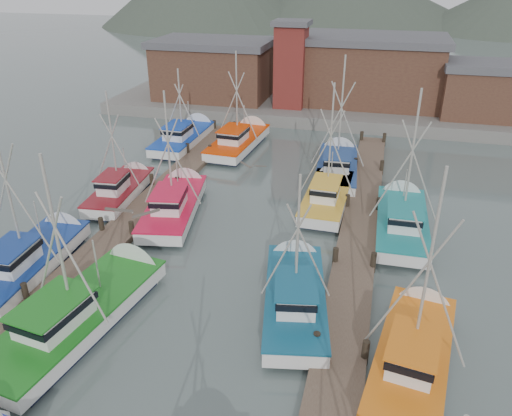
% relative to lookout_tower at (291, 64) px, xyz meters
% --- Properties ---
extents(ground, '(260.00, 260.00, 0.00)m').
position_rel_lookout_tower_xyz_m(ground, '(2.00, -33.00, -5.55)').
color(ground, '#546563').
rests_on(ground, ground).
extents(dock_left, '(2.30, 46.00, 1.50)m').
position_rel_lookout_tower_xyz_m(dock_left, '(-5.00, -28.96, -5.34)').
color(dock_left, '#4D3B2F').
rests_on(dock_left, ground).
extents(dock_right, '(2.30, 46.00, 1.50)m').
position_rel_lookout_tower_xyz_m(dock_right, '(9.00, -28.96, -5.34)').
color(dock_right, '#4D3B2F').
rests_on(dock_right, ground).
extents(quay, '(44.00, 16.00, 1.20)m').
position_rel_lookout_tower_xyz_m(quay, '(2.00, 4.00, -4.95)').
color(quay, gray).
rests_on(quay, ground).
extents(shed_left, '(12.72, 8.48, 6.20)m').
position_rel_lookout_tower_xyz_m(shed_left, '(-9.00, 2.00, -1.21)').
color(shed_left, brown).
rests_on(shed_left, quay).
extents(shed_center, '(14.84, 9.54, 6.90)m').
position_rel_lookout_tower_xyz_m(shed_center, '(8.00, 4.00, -0.86)').
color(shed_center, brown).
rests_on(shed_center, quay).
extents(shed_right, '(8.48, 6.36, 5.20)m').
position_rel_lookout_tower_xyz_m(shed_right, '(19.00, 1.00, -1.71)').
color(shed_right, brown).
rests_on(shed_right, quay).
extents(lookout_tower, '(3.60, 3.60, 8.50)m').
position_rel_lookout_tower_xyz_m(lookout_tower, '(0.00, 0.00, 0.00)').
color(lookout_tower, maroon).
rests_on(lookout_tower, quay).
extents(distant_hills, '(175.00, 140.00, 42.00)m').
position_rel_lookout_tower_xyz_m(distant_hills, '(-10.76, 89.59, -5.55)').
color(distant_hills, '#434D40').
rests_on(distant_hills, ground).
extents(boat_4, '(4.59, 10.69, 9.41)m').
position_rel_lookout_tower_xyz_m(boat_4, '(-2.54, -35.35, -4.87)').
color(boat_4, black).
rests_on(boat_4, ground).
extents(boat_5, '(4.28, 9.16, 7.81)m').
position_rel_lookout_tower_xyz_m(boat_5, '(6.49, -31.75, -4.87)').
color(boat_5, black).
rests_on(boat_5, ground).
extents(boat_6, '(4.04, 9.15, 9.97)m').
position_rel_lookout_tower_xyz_m(boat_6, '(-7.63, -32.16, -4.86)').
color(boat_6, black).
rests_on(boat_6, ground).
extents(boat_7, '(3.91, 8.89, 9.65)m').
position_rel_lookout_tower_xyz_m(boat_7, '(11.92, -34.36, -4.87)').
color(boat_7, black).
rests_on(boat_7, ground).
extents(boat_8, '(4.44, 9.59, 9.03)m').
position_rel_lookout_tower_xyz_m(boat_8, '(-2.87, -24.02, -4.87)').
color(boat_8, black).
rests_on(boat_8, ground).
extents(boat_9, '(3.61, 8.64, 9.06)m').
position_rel_lookout_tower_xyz_m(boat_9, '(6.63, -20.12, -4.87)').
color(boat_9, black).
rests_on(boat_9, ground).
extents(boat_10, '(3.33, 8.01, 8.23)m').
position_rel_lookout_tower_xyz_m(boat_10, '(-7.38, -22.77, -4.87)').
color(boat_10, black).
rests_on(boat_10, ground).
extents(boat_11, '(3.95, 9.34, 9.71)m').
position_rel_lookout_tower_xyz_m(boat_11, '(11.45, -22.62, -4.87)').
color(boat_11, black).
rests_on(boat_11, ground).
extents(boat_12, '(3.78, 9.82, 9.31)m').
position_rel_lookout_tower_xyz_m(boat_12, '(-2.35, -10.57, -4.87)').
color(boat_12, black).
rests_on(boat_12, ground).
extents(boat_13, '(3.99, 9.60, 9.97)m').
position_rel_lookout_tower_xyz_m(boat_13, '(6.64, -14.60, -4.87)').
color(boat_13, black).
rests_on(boat_13, ground).
extents(boat_14, '(3.31, 9.54, 7.70)m').
position_rel_lookout_tower_xyz_m(boat_14, '(-7.46, -10.81, -4.87)').
color(boat_14, black).
rests_on(boat_14, ground).
extents(gull_near, '(1.53, 0.66, 0.24)m').
position_rel_lookout_tower_xyz_m(gull_near, '(3.37, -40.41, 3.26)').
color(gull_near, slate).
rests_on(gull_near, ground).
extents(gull_far, '(1.52, 0.66, 0.24)m').
position_rel_lookout_tower_xyz_m(gull_far, '(3.41, -27.88, -0.15)').
color(gull_far, slate).
rests_on(gull_far, ground).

